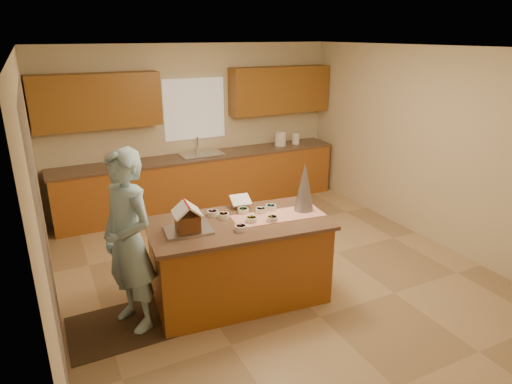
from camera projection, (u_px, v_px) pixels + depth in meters
floor at (270, 269)px, 5.71m from camera, size 5.50×5.50×0.00m
ceiling at (273, 48)px, 4.80m from camera, size 5.50×5.50×0.00m
wall_back at (195, 127)px, 7.57m from camera, size 5.50×5.50×0.00m
wall_front at (469, 274)px, 2.93m from camera, size 5.50×5.50×0.00m
wall_left at (38, 201)px, 4.21m from camera, size 5.50×5.50×0.00m
wall_right at (427, 145)px, 6.30m from camera, size 5.50×5.50×0.00m
stone_accent at (46, 245)px, 3.57m from camera, size 0.00×2.50×2.50m
window_curtain at (194, 109)px, 7.45m from camera, size 1.05×0.03×1.00m
back_counter_base at (203, 182)px, 7.63m from camera, size 4.80×0.60×0.88m
back_counter_top at (202, 156)px, 7.47m from camera, size 4.85×0.63×0.04m
upper_cabinet_left at (97, 101)px, 6.59m from camera, size 1.85×0.35×0.80m
upper_cabinet_right at (280, 90)px, 7.89m from camera, size 1.85×0.35×0.80m
sink at (202, 157)px, 7.48m from camera, size 0.70×0.45×0.12m
faucet at (198, 145)px, 7.57m from camera, size 0.03×0.03×0.28m
island_base at (239, 262)px, 4.95m from camera, size 1.92×1.10×0.90m
island_top at (239, 223)px, 4.79m from camera, size 2.01×1.19×0.04m
table_runner at (278, 216)px, 4.93m from camera, size 1.05×0.47×0.01m
baking_tray at (188, 230)px, 4.55m from camera, size 0.50×0.39×0.03m
cookbook at (241, 200)px, 5.15m from camera, size 0.24×0.20×0.10m
tinsel_tree at (304, 187)px, 5.00m from camera, size 0.25×0.25×0.56m
rug at (132, 324)px, 4.62m from camera, size 1.26×0.82×0.01m
boy at (129, 242)px, 4.33m from camera, size 0.67×0.79×1.85m
canister_a at (279, 140)px, 8.05m from camera, size 0.16×0.16×0.22m
canister_b at (281, 138)px, 8.06m from camera, size 0.18×0.18×0.26m
canister_c at (296, 138)px, 8.20m from camera, size 0.14×0.14×0.20m
paper_towel at (121, 157)px, 6.87m from camera, size 0.11×0.11×0.24m
gingerbread_house at (187, 219)px, 4.51m from camera, size 0.31×0.31×0.29m
candy_bowls at (247, 215)px, 4.88m from camera, size 0.78×0.62×0.06m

